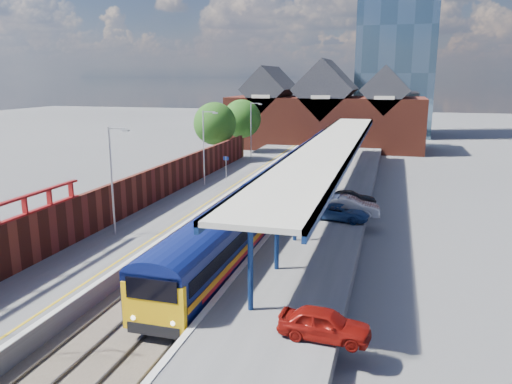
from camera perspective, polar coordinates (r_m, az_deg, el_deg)
ground at (r=53.68m, az=3.73°, el=1.13°), size 240.00×240.00×0.00m
ballast_bed at (r=44.18m, az=1.07°, el=-1.40°), size 6.00×76.00×0.06m
rails at (r=44.16m, az=1.07°, el=-1.28°), size 4.51×76.00×0.14m
left_platform at (r=45.71m, az=-5.62°, el=-0.36°), size 5.00×76.00×1.00m
right_platform at (r=43.01m, az=8.84°, el=-1.30°), size 6.00×76.00×1.00m
coping_left at (r=44.81m, az=-2.83°, el=0.10°), size 0.30×76.00×0.05m
coping_right at (r=43.29m, az=5.11°, el=-0.39°), size 0.30×76.00×0.05m
yellow_line at (r=45.01m, az=-3.55°, el=0.13°), size 0.14×76.00×0.01m
train at (r=51.47m, az=5.03°, el=2.99°), size 2.94×65.92×3.45m
canopy at (r=44.09m, az=8.68°, el=5.34°), size 4.50×52.00×4.48m
lamp_post_b at (r=32.85m, az=-16.00°, el=1.95°), size 1.48×0.18×7.00m
lamp_post_c at (r=47.05m, az=-5.85°, el=5.58°), size 1.48×0.18×7.00m
lamp_post_d at (r=62.13m, az=-0.46°, el=7.43°), size 1.48×0.18×7.00m
platform_sign at (r=48.78m, az=-3.44°, el=3.15°), size 0.55×0.08×2.50m
brick_wall at (r=40.61m, az=-12.39°, el=0.53°), size 0.35×50.00×3.86m
station_building at (r=80.36m, az=7.95°, el=8.89°), size 30.00×12.12×13.78m
glass_tower at (r=101.88m, az=15.84°, el=17.68°), size 14.20×14.20×40.30m
tree_near at (r=61.34m, az=-4.62°, el=7.65°), size 5.20×5.20×8.10m
tree_far at (r=68.58m, az=-1.52°, el=8.25°), size 5.20×5.20×8.10m
parked_car_red at (r=20.26m, az=7.84°, el=-14.70°), size 3.72×1.73×1.23m
parked_car_silver at (r=37.20m, az=10.51°, el=-1.63°), size 4.63×1.77×1.50m
parked_car_dark at (r=40.54m, az=10.81°, el=-0.68°), size 4.32×2.72×1.17m
parked_car_blue at (r=36.21m, az=9.62°, el=-2.29°), size 4.40×2.65×1.14m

